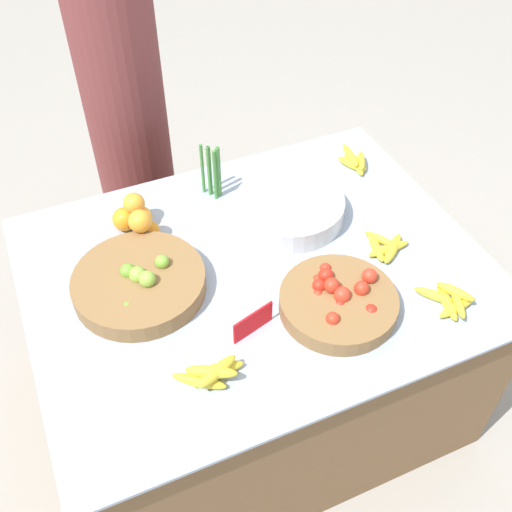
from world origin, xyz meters
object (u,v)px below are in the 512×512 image
(vendor_person, at_px, (130,132))
(metal_bowl, at_px, (290,208))
(tomato_basket, at_px, (338,301))
(price_sign, at_px, (253,322))
(lime_bowl, at_px, (140,283))

(vendor_person, bearing_deg, metal_bowl, -65.53)
(tomato_basket, relative_size, metal_bowl, 0.94)
(metal_bowl, distance_m, vendor_person, 0.89)
(tomato_basket, bearing_deg, price_sign, 175.63)
(tomato_basket, height_order, vendor_person, vendor_person)
(price_sign, bearing_deg, vendor_person, 75.88)
(price_sign, height_order, vendor_person, vendor_person)
(metal_bowl, xyz_separation_m, price_sign, (-0.32, -0.42, 0.00))
(lime_bowl, height_order, price_sign, lime_bowl)
(metal_bowl, relative_size, price_sign, 2.74)
(lime_bowl, distance_m, tomato_basket, 0.62)
(metal_bowl, height_order, price_sign, price_sign)
(lime_bowl, height_order, tomato_basket, lime_bowl)
(lime_bowl, relative_size, metal_bowl, 1.08)
(price_sign, xyz_separation_m, vendor_person, (-0.05, 1.23, -0.08))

